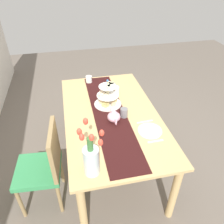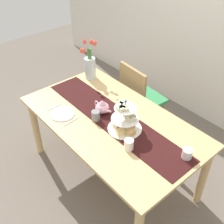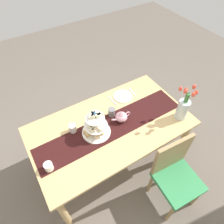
{
  "view_description": "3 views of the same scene",
  "coord_description": "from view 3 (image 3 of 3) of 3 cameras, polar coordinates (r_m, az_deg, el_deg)",
  "views": [
    {
      "loc": [
        -1.84,
        0.39,
        2.12
      ],
      "look_at": [
        -0.04,
        -0.0,
        0.79
      ],
      "focal_mm": 35.54,
      "sensor_mm": 36.0,
      "label": 1
    },
    {
      "loc": [
        1.51,
        -1.28,
        2.36
      ],
      "look_at": [
        0.01,
        -0.0,
        0.84
      ],
      "focal_mm": 44.96,
      "sensor_mm": 36.0,
      "label": 2
    },
    {
      "loc": [
        0.69,
        1.14,
        2.47
      ],
      "look_at": [
        -0.06,
        -0.08,
        0.85
      ],
      "focal_mm": 32.4,
      "sensor_mm": 36.0,
      "label": 3
    }
  ],
  "objects": [
    {
      "name": "ground_plane",
      "position": [
        2.8,
        -0.28,
        -13.1
      ],
      "size": [
        8.0,
        8.0,
        0.0
      ],
      "primitive_type": "plane",
      "color": "#6B6056"
    },
    {
      "name": "dining_table",
      "position": [
        2.25,
        -0.34,
        -5.24
      ],
      "size": [
        1.72,
        0.97,
        0.75
      ],
      "color": "tan",
      "rests_on": "ground_plane"
    },
    {
      "name": "chair_left",
      "position": [
        2.26,
        17.38,
        -16.03
      ],
      "size": [
        0.45,
        0.45,
        0.91
      ],
      "color": "#9C8254",
      "rests_on": "ground_plane"
    },
    {
      "name": "table_runner",
      "position": [
        2.16,
        -0.09,
        -4.05
      ],
      "size": [
        1.66,
        0.33,
        0.0
      ],
      "primitive_type": "cube",
      "color": "black",
      "rests_on": "dining_table"
    },
    {
      "name": "tiered_cake_stand",
      "position": [
        2.04,
        -4.76,
        -4.05
      ],
      "size": [
        0.3,
        0.3,
        0.3
      ],
      "color": "beige",
      "rests_on": "table_runner"
    },
    {
      "name": "teapot",
      "position": [
        2.18,
        2.68,
        -1.3
      ],
      "size": [
        0.24,
        0.13,
        0.14
      ],
      "color": "#E5A8BC",
      "rests_on": "table_runner"
    },
    {
      "name": "tulip_vase",
      "position": [
        2.26,
        19.46,
        1.28
      ],
      "size": [
        0.18,
        0.19,
        0.46
      ],
      "color": "silver",
      "rests_on": "dining_table"
    },
    {
      "name": "cream_jug",
      "position": [
        1.96,
        -17.44,
        -14.5
      ],
      "size": [
        0.08,
        0.08,
        0.08
      ],
      "primitive_type": "cylinder",
      "color": "white",
      "rests_on": "dining_table"
    },
    {
      "name": "dinner_plate_left",
      "position": [
        2.47,
        3.06,
        4.47
      ],
      "size": [
        0.23,
        0.23,
        0.01
      ],
      "primitive_type": "cylinder",
      "color": "white",
      "rests_on": "dining_table"
    },
    {
      "name": "fork_left",
      "position": [
        2.54,
        5.8,
        5.61
      ],
      "size": [
        0.02,
        0.15,
        0.01
      ],
      "primitive_type": "cube",
      "rotation": [
        0.0,
        0.0,
        0.01
      ],
      "color": "silver",
      "rests_on": "dining_table"
    },
    {
      "name": "knife_left",
      "position": [
        2.41,
        0.19,
        3.18
      ],
      "size": [
        0.03,
        0.17,
        0.01
      ],
      "primitive_type": "cube",
      "rotation": [
        0.0,
        0.0,
        0.07
      ],
      "color": "silver",
      "rests_on": "dining_table"
    },
    {
      "name": "mug_grey",
      "position": [
        2.23,
        -0.09,
        -0.02
      ],
      "size": [
        0.08,
        0.08,
        0.09
      ],
      "primitive_type": "cylinder",
      "color": "slate",
      "rests_on": "table_runner"
    },
    {
      "name": "mug_white_text",
      "position": [
        2.13,
        -11.03,
        -4.54
      ],
      "size": [
        0.08,
        0.08,
        0.09
      ],
      "primitive_type": "cylinder",
      "color": "white",
      "rests_on": "dining_table"
    }
  ]
}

